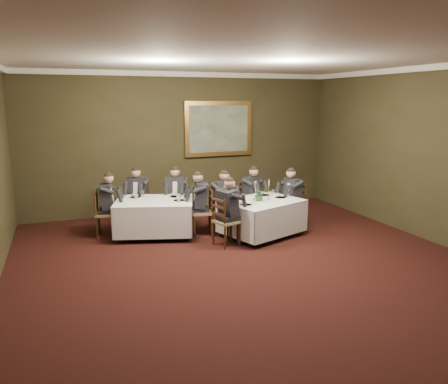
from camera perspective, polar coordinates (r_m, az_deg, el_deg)
ground at (r=7.05m, az=5.98°, el=-11.71°), size 10.00×10.00×0.00m
ceiling at (r=6.50m, az=6.68°, el=17.85°), size 8.00×10.00×0.10m
back_wall at (r=11.21m, az=-5.36°, el=6.39°), size 8.00×0.10×3.50m
crown_molding at (r=6.50m, az=6.66°, el=17.33°), size 8.00×10.00×0.12m
table_main at (r=9.23m, az=4.96°, el=-3.01°), size 1.89×1.66×0.67m
table_second at (r=9.33m, az=-9.06°, el=-2.94°), size 1.89×1.63×0.67m
chair_main_backleft at (r=9.57m, az=-0.28°, el=-3.44°), size 0.54×0.53×1.00m
diner_main_backleft at (r=9.50m, az=-0.24°, el=-2.13°), size 0.52×0.57×1.35m
chair_main_backright at (r=10.11m, az=3.37°, el=-2.62°), size 0.60×0.59×1.00m
diner_main_backright at (r=10.05m, az=3.45°, el=-1.37°), size 0.60×0.62×1.35m
chair_main_endleft at (r=8.62m, az=0.24°, el=-5.18°), size 0.53×0.54×1.00m
diner_main_endleft at (r=8.56m, az=0.31°, el=-3.71°), size 0.58×0.52×1.35m
chair_main_endright at (r=9.98m, az=9.00°, el=-2.95°), size 0.46×0.48×1.00m
diner_main_endright at (r=9.92m, az=8.98°, el=-1.68°), size 0.52×0.45×1.35m
chair_sec_backleft at (r=10.21m, az=-11.04°, el=-2.68°), size 0.59×0.59×1.00m
diner_sec_backleft at (r=10.15m, az=-11.12°, el=-1.45°), size 0.59×0.62×1.35m
chair_sec_backright at (r=10.14m, az=-6.22°, el=-2.63°), size 0.57×0.56×1.00m
diner_sec_backright at (r=10.08m, az=-6.26°, el=-1.39°), size 0.55×0.60×1.35m
chair_sec_endright at (r=9.35m, az=-2.81°, el=-3.84°), size 0.50×0.51×1.00m
diner_sec_endright at (r=9.29m, az=-2.89°, el=-2.48°), size 0.55×0.49×1.35m
chair_sec_endleft at (r=9.52m, az=-15.13°, el=-3.96°), size 0.49×0.51×1.00m
diner_sec_endleft at (r=9.46m, az=-15.14°, el=-2.62°), size 0.55×0.48×1.35m
centerpiece at (r=9.08m, az=4.68°, el=-0.24°), size 0.31×0.29×0.30m
candlestick at (r=9.22m, az=5.86°, el=0.01°), size 0.06×0.06×0.44m
place_setting_table_main at (r=9.14m, az=1.89°, el=-0.88°), size 0.33×0.31×0.14m
place_setting_table_second at (r=9.66m, az=-11.23°, el=-0.41°), size 0.33×0.31×0.14m
painting at (r=11.40m, az=-0.72°, el=8.26°), size 1.81×0.09×1.41m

